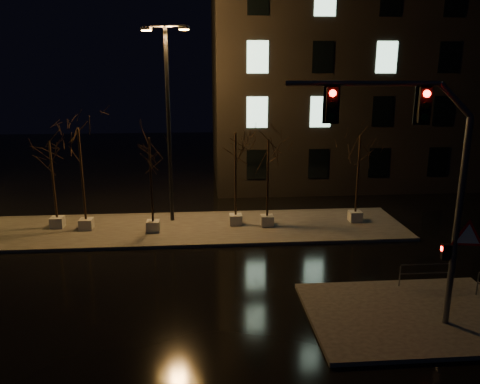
{
  "coord_description": "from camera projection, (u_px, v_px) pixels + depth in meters",
  "views": [
    {
      "loc": [
        0.59,
        -17.13,
        8.07
      ],
      "look_at": [
        2.2,
        2.87,
        2.8
      ],
      "focal_mm": 35.0,
      "sensor_mm": 36.0,
      "label": 1
    }
  ],
  "objects": [
    {
      "name": "guard_rail_a",
      "position": [
        426.0,
        271.0,
        17.58
      ],
      "size": [
        2.02,
        0.06,
        0.87
      ],
      "rotation": [
        0.0,
        0.0,
        -0.01
      ],
      "color": "#55575C",
      "rests_on": "sidewalk_corner"
    },
    {
      "name": "streetlight_main",
      "position": [
        168.0,
        113.0,
        23.91
      ],
      "size": [
        2.45,
        1.09,
        10.03
      ],
      "rotation": [
        0.0,
        0.0,
        -0.34
      ],
      "color": "black",
      "rests_on": "median"
    },
    {
      "name": "ground",
      "position": [
        191.0,
        280.0,
        18.52
      ],
      "size": [
        90.0,
        90.0,
        0.0
      ],
      "primitive_type": "plane",
      "color": "black",
      "rests_on": "ground"
    },
    {
      "name": "tree_5",
      "position": [
        359.0,
        155.0,
        24.28
      ],
      "size": [
        1.8,
        1.8,
        4.79
      ],
      "color": "#B8B7AC",
      "rests_on": "median"
    },
    {
      "name": "tree_3",
      "position": [
        235.0,
        154.0,
        23.71
      ],
      "size": [
        1.8,
        1.8,
        4.99
      ],
      "color": "#B8B7AC",
      "rests_on": "median"
    },
    {
      "name": "tree_0",
      "position": [
        51.0,
        161.0,
        23.35
      ],
      "size": [
        1.8,
        1.8,
        4.61
      ],
      "color": "#B8B7AC",
      "rests_on": "median"
    },
    {
      "name": "sidewalk_corner",
      "position": [
        412.0,
        315.0,
        15.71
      ],
      "size": [
        7.0,
        5.0,
        0.15
      ],
      "primitive_type": "cube",
      "color": "#3F3C38",
      "rests_on": "ground"
    },
    {
      "name": "traffic_signal_mast",
      "position": [
        421.0,
        170.0,
        13.96
      ],
      "size": [
        6.14,
        1.22,
        7.61
      ],
      "rotation": [
        0.0,
        0.0,
        -0.17
      ],
      "color": "#55575C",
      "rests_on": "sidewalk_corner"
    },
    {
      "name": "tree_2",
      "position": [
        150.0,
        159.0,
        22.7
      ],
      "size": [
        1.8,
        1.8,
        4.89
      ],
      "color": "#B8B7AC",
      "rests_on": "median"
    },
    {
      "name": "median",
      "position": [
        193.0,
        228.0,
        24.29
      ],
      "size": [
        22.0,
        5.0,
        0.15
      ],
      "primitive_type": "cube",
      "color": "#3F3C38",
      "rests_on": "ground"
    },
    {
      "name": "building",
      "position": [
        380.0,
        77.0,
        35.06
      ],
      "size": [
        25.0,
        12.0,
        15.0
      ],
      "primitive_type": "cube",
      "color": "black",
      "rests_on": "ground"
    },
    {
      "name": "tree_4",
      "position": [
        268.0,
        160.0,
        23.6
      ],
      "size": [
        1.8,
        1.8,
        4.63
      ],
      "color": "#B8B7AC",
      "rests_on": "median"
    },
    {
      "name": "tree_1",
      "position": [
        80.0,
        152.0,
        22.92
      ],
      "size": [
        1.8,
        1.8,
        5.27
      ],
      "color": "#B8B7AC",
      "rests_on": "median"
    }
  ]
}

